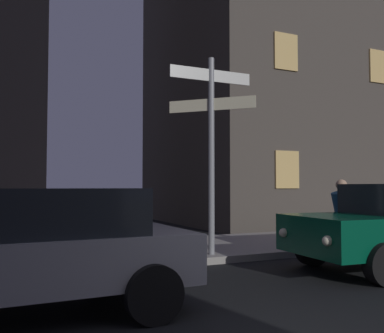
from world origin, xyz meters
name	(u,v)px	position (x,y,z in m)	size (l,w,h in m)	color
sidewalk_kerb	(130,253)	(0.00, 6.21, 0.07)	(40.00, 3.26, 0.14)	#9E9991
signpost	(211,135)	(1.27, 4.90, 2.49)	(1.77, 1.29, 3.89)	gray
car_near_left	(31,248)	(-2.21, 2.67, 0.77)	(3.94, 2.04, 1.45)	#B7B7BC
cyclist	(340,222)	(3.68, 3.97, 0.75)	(1.82, 0.35, 1.61)	black
building_right_block	(302,60)	(9.98, 12.77, 7.22)	(12.41, 8.52, 14.44)	#4C443D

